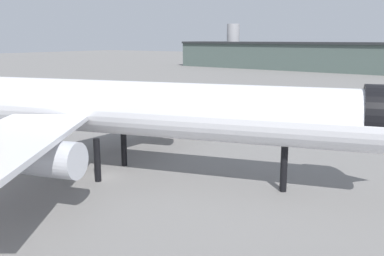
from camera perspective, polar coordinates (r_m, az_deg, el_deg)
ground at (r=56.68m, az=-11.39°, el=-6.43°), size 900.00×900.00×0.00m
airliner_near_gate at (r=55.07m, az=-8.51°, el=2.51°), size 67.92×60.53×19.83m
baggage_tug_wing at (r=92.91m, az=-17.62°, el=1.00°), size 3.35×3.46×1.85m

